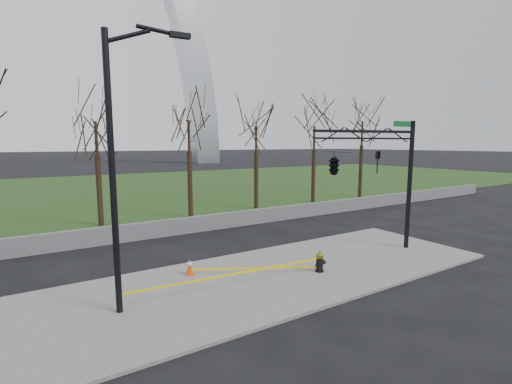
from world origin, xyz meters
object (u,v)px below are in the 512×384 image
fire_hydrant (320,262)px  traffic_cone (190,267)px  traffic_signal_mast (350,163)px  street_light (120,154)px

fire_hydrant → traffic_cone: fire_hydrant is taller
fire_hydrant → traffic_signal_mast: 4.58m
street_light → traffic_cone: bearing=40.5°
fire_hydrant → street_light: (-6.99, 0.58, 4.23)m
traffic_cone → fire_hydrant: bearing=-28.3°
traffic_cone → traffic_signal_mast: size_ratio=0.10×
fire_hydrant → street_light: bearing=173.2°
traffic_signal_mast → fire_hydrant: bearing=-144.0°
fire_hydrant → traffic_cone: bearing=149.6°
fire_hydrant → traffic_signal_mast: size_ratio=0.13×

